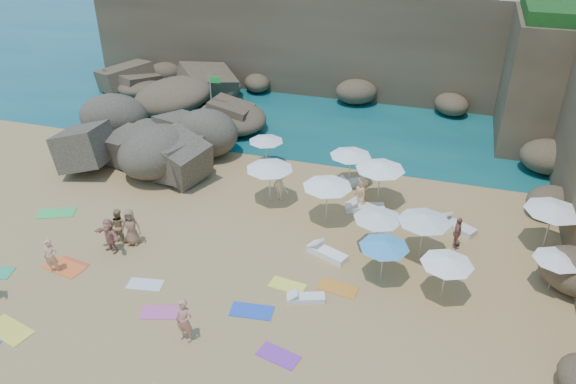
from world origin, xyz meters
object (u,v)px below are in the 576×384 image
(lounger_0, at_px, (365,208))
(person_stand_2, at_px, (280,185))
(parasol_2, at_px, (328,183))
(flag_pole, at_px, (213,95))
(rock_outcrop, at_px, (146,160))
(parasol_0, at_px, (266,139))
(person_stand_3, at_px, (457,233))
(parasol_1, at_px, (381,166))
(person_stand_1, at_px, (119,225))
(person_stand_5, at_px, (141,156))
(person_stand_0, at_px, (51,256))
(person_stand_4, at_px, (361,193))

(lounger_0, distance_m, person_stand_2, 4.64)
(parasol_2, bearing_deg, flag_pole, 138.69)
(rock_outcrop, relative_size, parasol_0, 4.19)
(flag_pole, bearing_deg, rock_outcrop, -113.25)
(person_stand_3, bearing_deg, rock_outcrop, 81.24)
(flag_pole, height_order, parasol_1, flag_pole)
(person_stand_1, distance_m, person_stand_5, 7.16)
(parasol_2, distance_m, person_stand_3, 6.56)
(rock_outcrop, distance_m, lounger_0, 14.03)
(parasol_0, relative_size, lounger_0, 1.02)
(rock_outcrop, xyz_separation_m, person_stand_0, (1.60, -10.99, 0.85))
(person_stand_2, bearing_deg, parasol_0, -30.50)
(person_stand_0, height_order, person_stand_5, person_stand_5)
(parasol_2, xyz_separation_m, person_stand_3, (6.40, -0.45, -1.37))
(person_stand_3, bearing_deg, person_stand_4, 68.48)
(rock_outcrop, distance_m, parasol_1, 14.61)
(person_stand_1, bearing_deg, person_stand_0, 70.91)
(parasol_0, relative_size, parasol_2, 0.82)
(lounger_0, bearing_deg, person_stand_5, 161.06)
(person_stand_2, bearing_deg, lounger_0, -148.13)
(parasol_0, distance_m, person_stand_4, 7.00)
(parasol_2, distance_m, person_stand_4, 2.65)
(parasol_1, height_order, person_stand_4, parasol_1)
(parasol_0, xyz_separation_m, person_stand_3, (11.24, -5.23, -0.98))
(lounger_0, bearing_deg, parasol_2, -155.23)
(person_stand_1, bearing_deg, lounger_0, -142.53)
(parasol_0, height_order, person_stand_5, parasol_0)
(parasol_0, height_order, parasol_1, parasol_1)
(parasol_1, distance_m, person_stand_2, 5.39)
(parasol_1, relative_size, lounger_0, 1.28)
(person_stand_4, bearing_deg, parasol_0, -149.28)
(rock_outcrop, height_order, person_stand_4, person_stand_4)
(parasol_2, distance_m, person_stand_0, 13.10)
(parasol_2, height_order, lounger_0, parasol_2)
(parasol_1, relative_size, parasol_2, 1.03)
(rock_outcrop, relative_size, parasol_2, 3.45)
(lounger_0, distance_m, person_stand_1, 12.42)
(flag_pole, bearing_deg, person_stand_4, -31.31)
(flag_pole, height_order, person_stand_3, flag_pole)
(flag_pole, height_order, parasol_2, flag_pole)
(flag_pole, distance_m, lounger_0, 13.87)
(person_stand_1, height_order, person_stand_5, person_stand_5)
(parasol_2, bearing_deg, person_stand_5, 170.00)
(person_stand_4, distance_m, person_stand_5, 13.11)
(lounger_0, xyz_separation_m, person_stand_0, (-12.31, -9.13, 0.70))
(flag_pole, xyz_separation_m, person_stand_2, (7.04, -7.37, -1.67))
(lounger_0, xyz_separation_m, person_stand_5, (-13.41, 0.54, 0.81))
(flag_pole, relative_size, parasol_2, 1.57)
(rock_outcrop, height_order, lounger_0, rock_outcrop)
(person_stand_2, relative_size, person_stand_5, 0.87)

